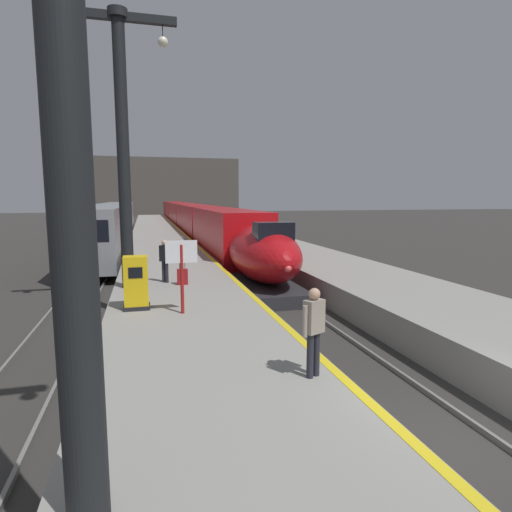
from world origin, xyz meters
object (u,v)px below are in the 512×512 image
highspeed_train_main (189,218)px  regional_train_adjacent (112,223)px  departure_info_board (182,262)px  passenger_near_edge (165,258)px  ticket_machine_yellow (136,285)px  rolling_suitcase (182,277)px  station_column_mid (122,127)px  passenger_mid_platform (314,325)px

highspeed_train_main → regional_train_adjacent: size_ratio=2.07×
regional_train_adjacent → departure_info_board: (3.84, -27.92, 0.43)m
passenger_near_edge → ticket_machine_yellow: size_ratio=1.06×
regional_train_adjacent → rolling_suitcase: 24.12m
passenger_near_edge → rolling_suitcase: bearing=-43.6°
highspeed_train_main → departure_info_board: 40.33m
highspeed_train_main → regional_train_adjacent: bearing=-123.6°
station_column_mid → passenger_mid_platform: bearing=-68.5°
rolling_suitcase → ticket_machine_yellow: ticket_machine_yellow is taller
passenger_near_edge → passenger_mid_platform: size_ratio=1.00×
regional_train_adjacent → departure_info_board: regional_train_adjacent is taller
passenger_near_edge → passenger_mid_platform: bearing=-77.1°
passenger_mid_platform → rolling_suitcase: bearing=100.0°
station_column_mid → passenger_near_edge: station_column_mid is taller
passenger_mid_platform → departure_info_board: bearing=111.4°
departure_info_board → rolling_suitcase: bearing=85.2°
regional_train_adjacent → ticket_machine_yellow: size_ratio=22.87×
station_column_mid → ticket_machine_yellow: bearing=-83.9°
regional_train_adjacent → departure_info_board: 28.19m
departure_info_board → passenger_near_edge: bearing=93.2°
station_column_mid → passenger_mid_platform: 10.98m
departure_info_board → ticket_machine_yellow: bearing=146.3°
passenger_mid_platform → departure_info_board: size_ratio=0.80×
highspeed_train_main → rolling_suitcase: 36.14m
rolling_suitcase → station_column_mid: bearing=-178.2°
station_column_mid → rolling_suitcase: size_ratio=9.91×
rolling_suitcase → highspeed_train_main: bearing=83.8°
ticket_machine_yellow → departure_info_board: 1.73m
highspeed_train_main → station_column_mid: (-5.90, -35.98, 4.89)m
regional_train_adjacent → passenger_near_edge: 23.42m
rolling_suitcase → departure_info_board: departure_info_board is taller
ticket_machine_yellow → passenger_mid_platform: bearing=-61.1°
passenger_near_edge → departure_info_board: size_ratio=0.80×
passenger_near_edge → ticket_machine_yellow: 4.05m
highspeed_train_main → rolling_suitcase: size_ratio=77.17×
highspeed_train_main → station_column_mid: 36.79m
station_column_mid → passenger_near_edge: size_ratio=5.76×
regional_train_adjacent → passenger_mid_platform: bearing=-80.0°
passenger_mid_platform → ticket_machine_yellow: size_ratio=1.06×
departure_info_board → station_column_mid: bearing=111.7°
highspeed_train_main → passenger_near_edge: (-4.53, -35.33, 0.07)m
station_column_mid → regional_train_adjacent: bearing=95.3°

